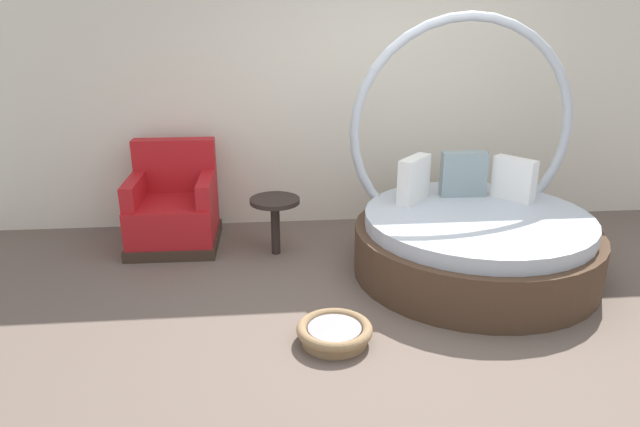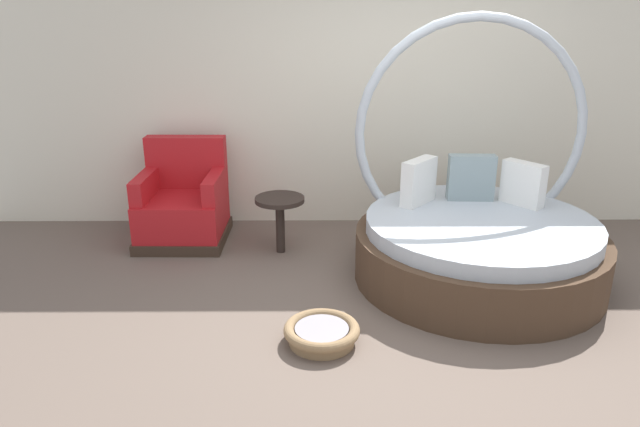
# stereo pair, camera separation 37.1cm
# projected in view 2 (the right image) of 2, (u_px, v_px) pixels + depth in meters

# --- Properties ---
(ground_plane) EXTENTS (8.00, 8.00, 0.02)m
(ground_plane) POSITION_uv_depth(u_px,v_px,m) (402.00, 327.00, 4.11)
(ground_plane) COLOR #66564C
(back_wall) EXTENTS (8.00, 0.12, 2.83)m
(back_wall) POSITION_uv_depth(u_px,v_px,m) (378.00, 82.00, 5.68)
(back_wall) COLOR silver
(back_wall) RESTS_ON ground_plane
(round_daybed) EXTENTS (1.99, 1.99, 2.08)m
(round_daybed) POSITION_uv_depth(u_px,v_px,m) (477.00, 232.00, 4.76)
(round_daybed) COLOR #473323
(round_daybed) RESTS_ON ground_plane
(red_armchair) EXTENTS (0.81, 0.81, 0.94)m
(red_armchair) POSITION_uv_depth(u_px,v_px,m) (183.00, 206.00, 5.52)
(red_armchair) COLOR #38281E
(red_armchair) RESTS_ON ground_plane
(pet_basket) EXTENTS (0.51, 0.51, 0.13)m
(pet_basket) POSITION_uv_depth(u_px,v_px,m) (322.00, 333.00, 3.89)
(pet_basket) COLOR #8E704C
(pet_basket) RESTS_ON ground_plane
(side_table) EXTENTS (0.44, 0.44, 0.52)m
(side_table) POSITION_uv_depth(u_px,v_px,m) (280.00, 207.00, 5.19)
(side_table) COLOR #2D231E
(side_table) RESTS_ON ground_plane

